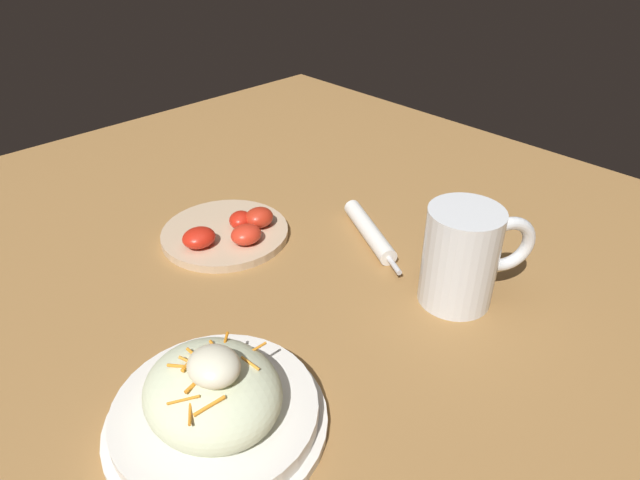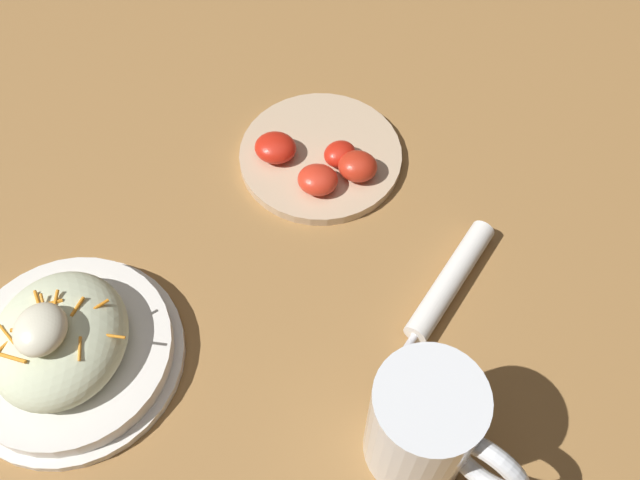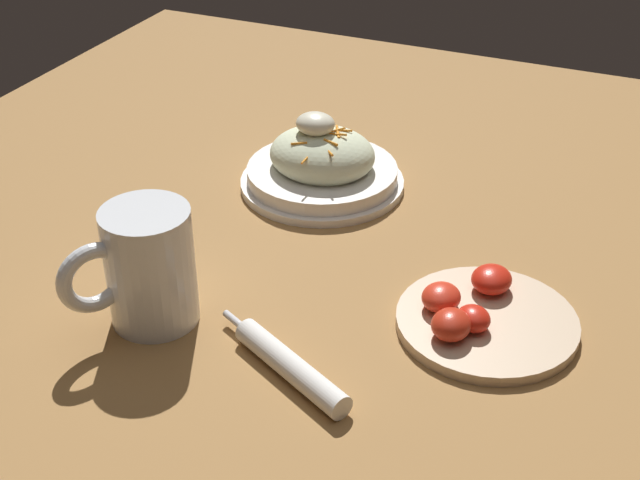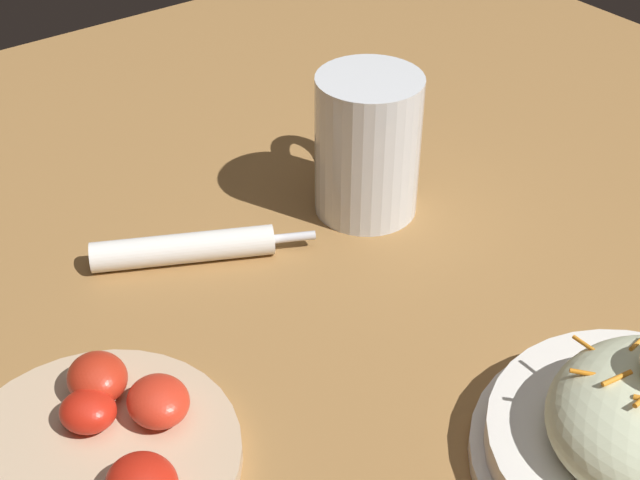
{
  "view_description": "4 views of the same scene",
  "coord_description": "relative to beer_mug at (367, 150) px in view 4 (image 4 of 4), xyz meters",
  "views": [
    {
      "loc": [
        0.45,
        -0.33,
        0.45
      ],
      "look_at": [
        0.04,
        0.06,
        0.09
      ],
      "focal_mm": 31.04,
      "sensor_mm": 36.0,
      "label": 1
    },
    {
      "loc": [
        0.35,
        0.12,
        0.64
      ],
      "look_at": [
        0.0,
        0.08,
        0.08
      ],
      "focal_mm": 38.87,
      "sensor_mm": 36.0,
      "label": 2
    },
    {
      "loc": [
        -0.3,
        0.81,
        0.57
      ],
      "look_at": [
        0.02,
        0.08,
        0.07
      ],
      "focal_mm": 49.91,
      "sensor_mm": 36.0,
      "label": 3
    },
    {
      "loc": [
        -0.26,
        -0.32,
        0.45
      ],
      "look_at": [
        0.05,
        0.1,
        0.07
      ],
      "focal_mm": 49.0,
      "sensor_mm": 36.0,
      "label": 4
    }
  ],
  "objects": [
    {
      "name": "tomato_plate",
      "position": [
        -0.32,
        -0.13,
        -0.05
      ],
      "size": [
        0.19,
        0.19,
        0.04
      ],
      "color": "#D1B28E",
      "rests_on": "ground_plane"
    },
    {
      "name": "napkin_roll",
      "position": [
        -0.17,
        0.03,
        -0.05
      ],
      "size": [
        0.18,
        0.1,
        0.03
      ],
      "color": "white",
      "rests_on": "ground_plane"
    },
    {
      "name": "beer_mug",
      "position": [
        0.0,
        0.0,
        0.0
      ],
      "size": [
        0.1,
        0.14,
        0.13
      ],
      "color": "white",
      "rests_on": "ground_plane"
    },
    {
      "name": "ground_plane",
      "position": [
        -0.16,
        -0.19,
        -0.06
      ],
      "size": [
        1.43,
        1.43,
        0.0
      ],
      "primitive_type": "plane",
      "color": "#9E703D"
    }
  ]
}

